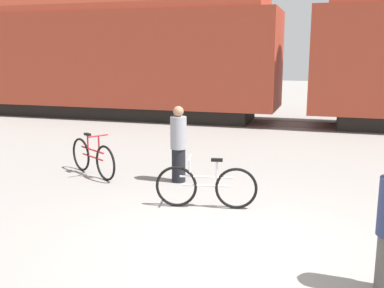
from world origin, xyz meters
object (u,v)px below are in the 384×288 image
at_px(bicycle_silver, 206,186).
at_px(bicycle_maroon, 93,158).
at_px(freight_train, 296,43).
at_px(person_in_grey, 179,144).

bearing_deg(bicycle_silver, bicycle_maroon, 155.91).
xyz_separation_m(bicycle_maroon, bicycle_silver, (2.96, -1.32, -0.01)).
xyz_separation_m(freight_train, bicycle_maroon, (-3.64, -8.78, -2.62)).
distance_m(freight_train, bicycle_maroon, 9.86).
relative_size(freight_train, person_in_grey, 17.06).
distance_m(freight_train, person_in_grey, 9.12).
bearing_deg(freight_train, bicycle_silver, -93.84).
distance_m(freight_train, bicycle_silver, 10.47).
relative_size(freight_train, bicycle_silver, 15.52).
xyz_separation_m(freight_train, bicycle_silver, (-0.68, -10.10, -2.64)).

